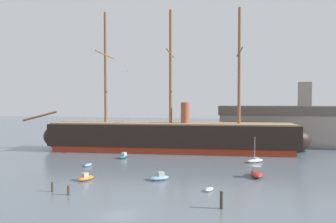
# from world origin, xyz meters

# --- Properties ---
(ground_plane) EXTENTS (400.00, 400.00, 0.00)m
(ground_plane) POSITION_xyz_m (0.00, 0.00, 0.00)
(ground_plane) COLOR slate
(tall_ship) EXTENTS (75.74, 17.60, 36.41)m
(tall_ship) POSITION_xyz_m (-2.93, 45.87, 3.97)
(tall_ship) COLOR maroon
(tall_ship) RESTS_ON ground
(motorboat_foreground_left) EXTENTS (2.47, 3.35, 1.30)m
(motorboat_foreground_left) POSITION_xyz_m (-11.11, 14.10, 0.46)
(motorboat_foreground_left) COLOR orange
(motorboat_foreground_left) RESTS_ON ground
(dinghy_foreground_right) EXTENTS (1.65, 2.26, 0.49)m
(dinghy_foreground_right) POSITION_xyz_m (9.50, 11.99, 0.25)
(dinghy_foreground_right) COLOR silver
(dinghy_foreground_right) RESTS_ON ground
(motorboat_near_centre) EXTENTS (3.52, 3.12, 1.41)m
(motorboat_near_centre) POSITION_xyz_m (0.97, 16.62, 0.49)
(motorboat_near_centre) COLOR #7FB2D6
(motorboat_near_centre) RESTS_ON ground
(dinghy_mid_left) EXTENTS (1.25, 2.45, 0.56)m
(dinghy_mid_left) POSITION_xyz_m (-15.78, 24.67, 0.28)
(dinghy_mid_left) COLOR #7FB2D6
(dinghy_mid_left) RESTS_ON ground
(motorboat_mid_right) EXTENTS (2.12, 4.72, 1.95)m
(motorboat_mid_right) POSITION_xyz_m (16.97, 22.21, 0.69)
(motorboat_mid_right) COLOR #B22D28
(motorboat_mid_right) RESTS_ON ground
(motorboat_alongside_bow) EXTENTS (2.04, 3.39, 1.33)m
(motorboat_alongside_bow) POSITION_xyz_m (-11.74, 34.53, 0.47)
(motorboat_alongside_bow) COLOR #236670
(motorboat_alongside_bow) RESTS_ON ground
(sailboat_alongside_stern) EXTENTS (4.06, 3.60, 5.46)m
(sailboat_alongside_stern) POSITION_xyz_m (17.65, 35.49, 0.46)
(sailboat_alongside_stern) COLOR silver
(sailboat_alongside_stern) RESTS_ON ground
(motorboat_far_left) EXTENTS (3.78, 4.74, 1.85)m
(motorboat_far_left) POSITION_xyz_m (-29.97, 54.21, 0.65)
(motorboat_far_left) COLOR silver
(motorboat_far_left) RESTS_ON ground
(sailboat_far_right) EXTENTS (4.11, 2.54, 5.14)m
(sailboat_far_right) POSITION_xyz_m (29.68, 52.36, 0.43)
(sailboat_far_right) COLOR #236670
(sailboat_far_right) RESTS_ON ground
(dinghy_distant_centre) EXTENTS (2.68, 1.41, 0.61)m
(dinghy_distant_centre) POSITION_xyz_m (3.59, 65.54, 0.31)
(dinghy_distant_centre) COLOR #236670
(dinghy_distant_centre) RESTS_ON ground
(mooring_piling_nearest) EXTENTS (0.36, 0.36, 1.31)m
(mooring_piling_nearest) POSITION_xyz_m (-9.81, 6.07, 0.65)
(mooring_piling_nearest) COLOR #4C3D2D
(mooring_piling_nearest) RESTS_ON ground
(mooring_piling_left_pair) EXTENTS (0.30, 0.30, 1.40)m
(mooring_piling_left_pair) POSITION_xyz_m (-12.94, 7.05, 0.70)
(mooring_piling_left_pair) COLOR #423323
(mooring_piling_left_pair) RESTS_ON ground
(mooring_piling_right_pair) EXTENTS (0.40, 0.40, 2.18)m
(mooring_piling_right_pair) POSITION_xyz_m (11.54, 4.57, 1.09)
(mooring_piling_right_pair) COLOR #423323
(mooring_piling_right_pair) RESTS_ON ground
(dockside_warehouse_right) EXTENTS (44.65, 13.49, 18.61)m
(dockside_warehouse_right) POSITION_xyz_m (29.45, 63.54, 5.89)
(dockside_warehouse_right) COLOR #565659
(dockside_warehouse_right) RESTS_ON ground
(seagull_in_flight) EXTENTS (1.31, 0.68, 0.14)m
(seagull_in_flight) POSITION_xyz_m (-4.41, 14.97, 18.12)
(seagull_in_flight) COLOR silver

